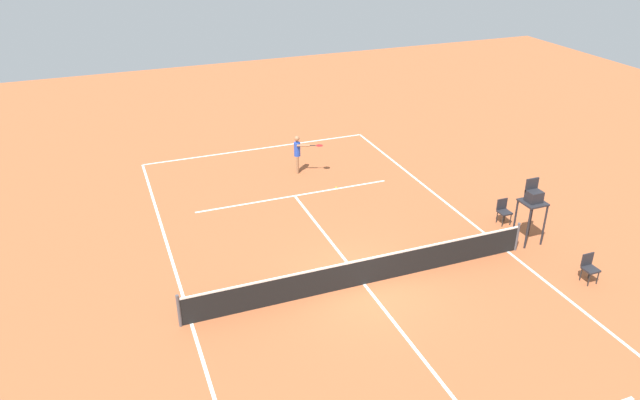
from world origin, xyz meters
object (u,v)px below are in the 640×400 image
(player_serving, at_px, (298,151))
(courtside_chair_near, at_px, (589,267))
(tennis_ball, at_px, (336,188))
(umpire_chair, at_px, (533,201))
(courtside_chair_mid, at_px, (504,210))

(player_serving, height_order, courtside_chair_near, player_serving)
(tennis_ball, bearing_deg, player_serving, -65.87)
(tennis_ball, distance_m, umpire_chair, 8.18)
(player_serving, bearing_deg, tennis_ball, 45.22)
(player_serving, bearing_deg, courtside_chair_near, 48.16)
(tennis_ball, distance_m, courtside_chair_mid, 6.93)
(tennis_ball, relative_size, umpire_chair, 0.03)
(courtside_chair_near, bearing_deg, umpire_chair, -85.70)
(courtside_chair_near, bearing_deg, tennis_ball, -62.29)
(player_serving, xyz_separation_m, courtside_chair_near, (-5.82, 11.40, -0.51))
(courtside_chair_near, relative_size, courtside_chair_mid, 1.00)
(player_serving, relative_size, courtside_chair_mid, 1.83)
(umpire_chair, relative_size, courtside_chair_mid, 2.54)
(courtside_chair_mid, bearing_deg, umpire_chair, 88.40)
(courtside_chair_mid, bearing_deg, tennis_ball, -47.07)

